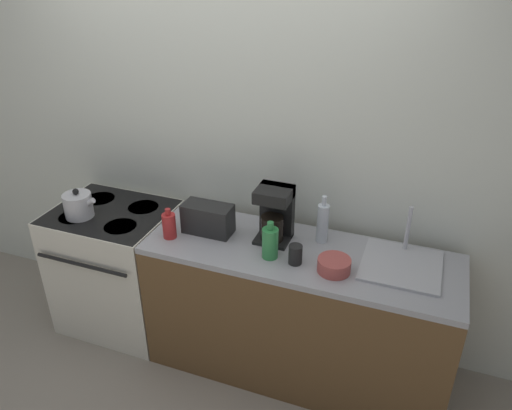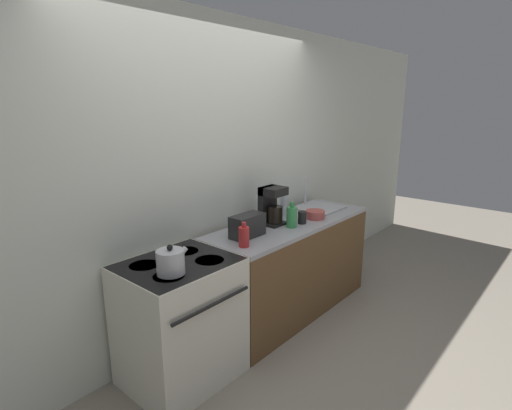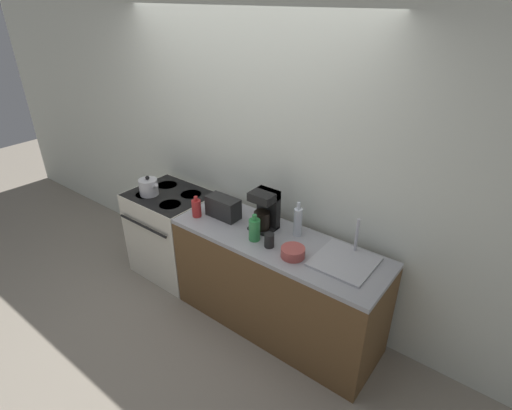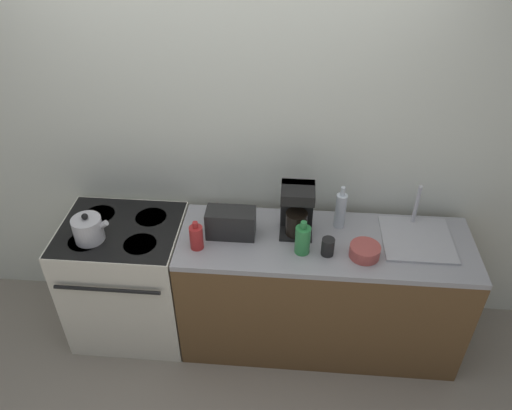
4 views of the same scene
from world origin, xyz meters
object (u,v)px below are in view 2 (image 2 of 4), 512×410
at_px(stove, 180,320).
at_px(cup_black, 302,217).
at_px(bottle_red, 244,236).
at_px(bottle_clear, 283,204).
at_px(kettle, 171,262).
at_px(coffee_maker, 271,205).
at_px(bowl, 315,214).
at_px(toaster, 247,226).
at_px(bottle_green, 292,217).

bearing_deg(stove, cup_black, -5.67).
xyz_separation_m(stove, bottle_red, (0.52, -0.13, 0.51)).
bearing_deg(bottle_clear, kettle, -170.38).
distance_m(coffee_maker, bottle_clear, 0.28).
bearing_deg(bowl, stove, 175.14).
xyz_separation_m(kettle, coffee_maker, (1.23, 0.19, 0.09)).
bearing_deg(stove, coffee_maker, 3.77).
bearing_deg(bottle_clear, bowl, -63.57).
distance_m(bottle_clear, cup_black, 0.29).
xyz_separation_m(coffee_maker, cup_black, (0.19, -0.20, -0.12)).
bearing_deg(kettle, toaster, 7.79).
bearing_deg(stove, kettle, -140.35).
bearing_deg(kettle, stove, 39.65).
distance_m(coffee_maker, bottle_red, 0.62).
height_order(coffee_maker, bottle_green, coffee_maker).
xyz_separation_m(kettle, cup_black, (1.42, -0.01, -0.02)).
relative_size(toaster, bottle_red, 1.57).
xyz_separation_m(bottle_red, cup_black, (0.77, 0.00, -0.02)).
bearing_deg(cup_black, stove, 174.33).
bearing_deg(toaster, kettle, -172.21).
relative_size(toaster, coffee_maker, 0.88).
bearing_deg(coffee_maker, bottle_red, -160.62).
bearing_deg(cup_black, coffee_maker, 133.06).
relative_size(stove, toaster, 2.99).
bearing_deg(coffee_maker, cup_black, -46.94).
bearing_deg(bottle_clear, coffee_maker, -165.59).
relative_size(toaster, bottle_green, 1.33).
xyz_separation_m(stove, kettle, (-0.14, -0.11, 0.51)).
distance_m(toaster, bowl, 0.80).
relative_size(bottle_green, cup_black, 2.01).
height_order(bottle_green, cup_black, bottle_green).
height_order(stove, cup_black, cup_black).
distance_m(stove, bottle_green, 1.25).
height_order(bottle_red, bowl, bottle_red).
bearing_deg(kettle, bottle_red, -1.57).
xyz_separation_m(bottle_clear, bottle_red, (-0.84, -0.27, -0.04)).
bearing_deg(bowl, toaster, 170.76).
distance_m(stove, kettle, 0.54).
distance_m(toaster, bottle_clear, 0.67).
relative_size(coffee_maker, bowl, 1.88).
bearing_deg(bottle_clear, toaster, -168.07).
distance_m(stove, bottle_red, 0.74).
distance_m(stove, cup_black, 1.38).
bearing_deg(stove, bottle_clear, 5.90).
xyz_separation_m(stove, bottle_clear, (1.36, 0.14, 0.55)).
xyz_separation_m(bottle_green, cup_black, (0.15, -0.01, -0.04)).
distance_m(stove, coffee_maker, 1.25).
bearing_deg(bottle_red, toaster, 35.44).
height_order(coffee_maker, bottle_red, coffee_maker).
height_order(stove, bottle_green, bottle_green).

